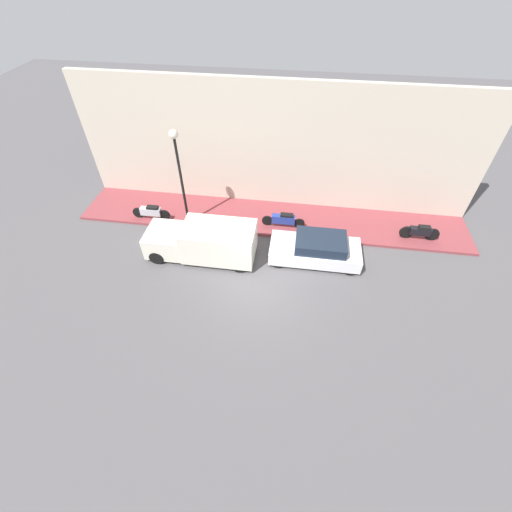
{
  "coord_description": "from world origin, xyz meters",
  "views": [
    {
      "loc": [
        -9.61,
        -1.22,
        11.2
      ],
      "look_at": [
        1.1,
        0.31,
        0.6
      ],
      "focal_mm": 24.0,
      "sensor_mm": 36.0,
      "label": 1
    }
  ],
  "objects_px": {
    "motorcycle_black": "(420,232)",
    "delivery_van": "(203,241)",
    "motorcycle_blue": "(284,220)",
    "streetlamp": "(178,161)",
    "parked_car": "(316,249)",
    "scooter_silver": "(151,212)"
  },
  "relations": [
    {
      "from": "motorcycle_blue",
      "to": "scooter_silver",
      "type": "distance_m",
      "value": 6.8
    },
    {
      "from": "motorcycle_black",
      "to": "delivery_van",
      "type": "bearing_deg",
      "value": 103.75
    },
    {
      "from": "parked_car",
      "to": "scooter_silver",
      "type": "xyz_separation_m",
      "value": [
        1.69,
        8.44,
        -0.06
      ]
    },
    {
      "from": "motorcycle_black",
      "to": "scooter_silver",
      "type": "relative_size",
      "value": 0.93
    },
    {
      "from": "parked_car",
      "to": "motorcycle_black",
      "type": "height_order",
      "value": "parked_car"
    },
    {
      "from": "scooter_silver",
      "to": "streetlamp",
      "type": "xyz_separation_m",
      "value": [
        -0.02,
        -1.94,
        3.03
      ]
    },
    {
      "from": "scooter_silver",
      "to": "delivery_van",
      "type": "bearing_deg",
      "value": -123.08
    },
    {
      "from": "delivery_van",
      "to": "motorcycle_black",
      "type": "height_order",
      "value": "delivery_van"
    },
    {
      "from": "motorcycle_blue",
      "to": "parked_car",
      "type": "bearing_deg",
      "value": -140.72
    },
    {
      "from": "scooter_silver",
      "to": "parked_car",
      "type": "bearing_deg",
      "value": -101.34
    },
    {
      "from": "motorcycle_blue",
      "to": "scooter_silver",
      "type": "xyz_separation_m",
      "value": [
        -0.31,
        6.8,
        -0.0
      ]
    },
    {
      "from": "parked_car",
      "to": "motorcycle_black",
      "type": "bearing_deg",
      "value": -68.1
    },
    {
      "from": "motorcycle_black",
      "to": "parked_car",
      "type": "bearing_deg",
      "value": 111.9
    },
    {
      "from": "motorcycle_blue",
      "to": "motorcycle_black",
      "type": "relative_size",
      "value": 1.17
    },
    {
      "from": "motorcycle_blue",
      "to": "streetlamp",
      "type": "height_order",
      "value": "streetlamp"
    },
    {
      "from": "delivery_van",
      "to": "scooter_silver",
      "type": "distance_m",
      "value": 3.99
    },
    {
      "from": "delivery_van",
      "to": "streetlamp",
      "type": "height_order",
      "value": "streetlamp"
    },
    {
      "from": "streetlamp",
      "to": "parked_car",
      "type": "bearing_deg",
      "value": -104.4
    },
    {
      "from": "motorcycle_blue",
      "to": "scooter_silver",
      "type": "height_order",
      "value": "motorcycle_blue"
    },
    {
      "from": "parked_car",
      "to": "streetlamp",
      "type": "xyz_separation_m",
      "value": [
        1.67,
        6.5,
        2.97
      ]
    },
    {
      "from": "parked_car",
      "to": "motorcycle_black",
      "type": "xyz_separation_m",
      "value": [
        1.98,
        -4.92,
        -0.05
      ]
    },
    {
      "from": "motorcycle_blue",
      "to": "motorcycle_black",
      "type": "xyz_separation_m",
      "value": [
        -0.03,
        -6.57,
        0.01
      ]
    }
  ]
}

